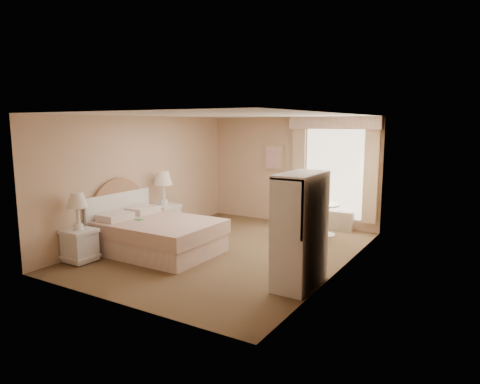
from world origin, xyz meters
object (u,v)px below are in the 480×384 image
Objects in this scene: armoire at (300,240)px; nightstand_far at (164,211)px; cafe_chair at (295,210)px; nightstand_near at (79,236)px; bed at (156,234)px; round_table at (324,214)px.

nightstand_far is at bearing 161.44° from armoire.
armoire is (1.27, -2.72, 0.16)m from cafe_chair.
cafe_chair is (2.38, 3.66, 0.08)m from nightstand_near.
round_table is (2.24, 2.75, 0.11)m from bed.
nightstand_near is 1.30× the size of cafe_chair.
round_table is at bearing 50.88° from bed.
bed is 2.96m from armoire.
armoire is at bearing 14.41° from nightstand_near.
armoire reaches higher than cafe_chair.
nightstand_near reaches higher than round_table.
nightstand_near is at bearing -90.00° from nightstand_far.
round_table is (2.95, 3.86, 0.00)m from nightstand_near.
armoire is at bearing -65.38° from cafe_chair.
round_table is 0.61m from cafe_chair.
bed is at bearing 57.08° from nightstand_near.
cafe_chair reaches higher than round_table.
nightstand_far is 3.86m from armoire.
cafe_chair is (-0.58, -0.20, 0.08)m from round_table.
bed is 1.77× the size of nightstand_near.
round_table is 0.41× the size of armoire.
nightstand_far is (-0.72, 1.06, 0.16)m from bed.
nightstand_far reaches higher than bed.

